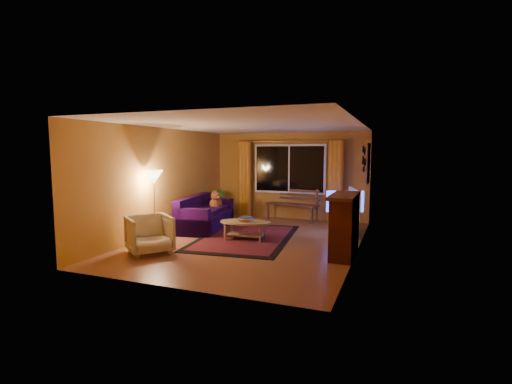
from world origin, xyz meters
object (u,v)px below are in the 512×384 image
(tv_console, at_px, (349,225))
(armchair, at_px, (150,233))
(bench, at_px, (292,212))
(coffee_table, at_px, (245,231))
(floor_lamp, at_px, (154,205))
(sofa, at_px, (206,213))

(tv_console, bearing_deg, armchair, -148.42)
(bench, xyz_separation_m, tv_console, (1.75, -1.30, 0.01))
(armchair, bearing_deg, coffee_table, -0.29)
(coffee_table, xyz_separation_m, tv_console, (2.06, 1.40, 0.02))
(armchair, xyz_separation_m, tv_console, (3.36, 3.04, -0.17))
(bench, bearing_deg, armchair, -99.14)
(floor_lamp, height_order, coffee_table, floor_lamp)
(coffee_table, bearing_deg, tv_console, 34.10)
(floor_lamp, distance_m, coffee_table, 2.06)
(tv_console, bearing_deg, coffee_table, -156.49)
(bench, relative_size, armchair, 1.89)
(bench, distance_m, floor_lamp, 4.09)
(armchair, bearing_deg, bench, 17.56)
(sofa, xyz_separation_m, floor_lamp, (-0.44, -1.50, 0.36))
(floor_lamp, height_order, tv_console, floor_lamp)
(bench, bearing_deg, sofa, -120.37)
(sofa, relative_size, floor_lamp, 1.31)
(coffee_table, distance_m, tv_console, 2.49)
(floor_lamp, xyz_separation_m, coffee_table, (1.84, 0.74, -0.57))
(bench, distance_m, armchair, 4.64)
(bench, height_order, sofa, sofa)
(bench, bearing_deg, floor_lamp, -110.84)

